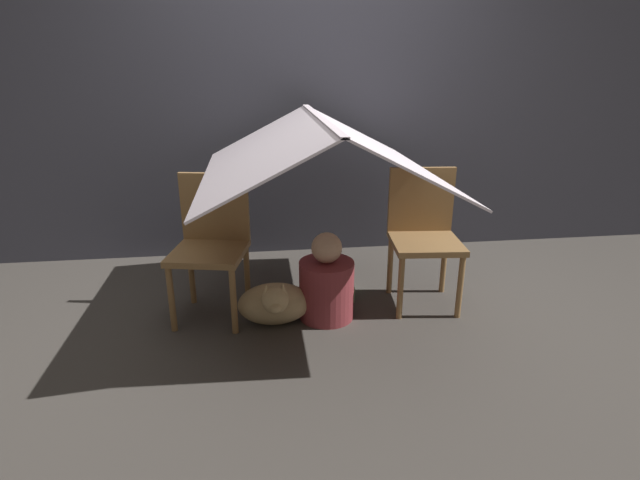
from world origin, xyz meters
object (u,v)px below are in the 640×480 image
at_px(chair_left, 211,240).
at_px(dog, 275,303).
at_px(chair_right, 424,231).
at_px(person_front, 327,284).

xyz_separation_m(chair_left, dog, (0.35, -0.22, -0.33)).
bearing_deg(chair_right, chair_left, -174.93).
bearing_deg(chair_right, person_front, -160.69).
bearing_deg(chair_left, dog, -20.52).
distance_m(chair_right, dog, 1.03).
relative_size(chair_left, dog, 1.97).
relative_size(chair_right, person_front, 1.57).
height_order(chair_left, person_front, chair_left).
height_order(chair_left, dog, chair_left).
distance_m(chair_left, chair_right, 1.30).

